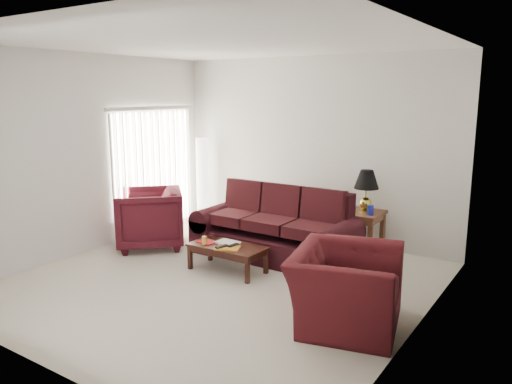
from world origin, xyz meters
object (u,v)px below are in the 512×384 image
(floor_lamp, at_px, (202,181))
(armchair_left, at_px, (149,218))
(end_table, at_px, (360,233))
(armchair_right, at_px, (345,288))
(sofa, at_px, (274,225))
(coffee_table, at_px, (228,258))

(floor_lamp, height_order, armchair_left, floor_lamp)
(end_table, bearing_deg, armchair_left, -153.15)
(armchair_left, bearing_deg, armchair_right, 32.40)
(armchair_left, bearing_deg, sofa, 62.68)
(end_table, relative_size, coffee_table, 0.63)
(sofa, distance_m, armchair_right, 2.27)
(end_table, height_order, armchair_left, armchair_left)
(sofa, xyz_separation_m, armchair_left, (-1.93, -0.64, -0.04))
(end_table, height_order, floor_lamp, floor_lamp)
(armchair_right, bearing_deg, armchair_left, 64.26)
(coffee_table, bearing_deg, armchair_left, 168.88)
(end_table, height_order, armchair_right, armchair_right)
(sofa, bearing_deg, armchair_left, -161.33)
(end_table, distance_m, coffee_table, 2.10)
(sofa, distance_m, coffee_table, 0.93)
(armchair_right, distance_m, coffee_table, 2.08)
(end_table, xyz_separation_m, armchair_right, (0.76, -2.28, 0.06))
(floor_lamp, height_order, armchair_right, floor_lamp)
(floor_lamp, xyz_separation_m, coffee_table, (1.94, -1.82, -0.63))
(end_table, xyz_separation_m, coffee_table, (-1.23, -1.70, -0.15))
(sofa, distance_m, end_table, 1.33)
(coffee_table, bearing_deg, floor_lamp, 132.67)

